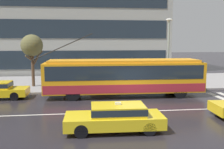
{
  "coord_description": "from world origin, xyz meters",
  "views": [
    {
      "loc": [
        -3.47,
        -15.8,
        4.25
      ],
      "look_at": [
        -1.04,
        4.06,
        1.6
      ],
      "focal_mm": 40.25,
      "sensor_mm": 36.0,
      "label": 1
    }
  ],
  "objects_px": {
    "trolleybus": "(124,76)",
    "pedestrian_walking_past": "(64,78)",
    "street_lamp": "(168,47)",
    "street_tree_bare": "(32,46)",
    "pedestrian_at_shelter": "(69,70)",
    "taxi_oncoming_near": "(116,116)",
    "pedestrian_approaching_curb": "(98,68)",
    "bus_shelter": "(101,67)"
  },
  "relations": [
    {
      "from": "street_lamp",
      "to": "street_tree_bare",
      "type": "xyz_separation_m",
      "value": [
        -12.05,
        2.2,
        0.04
      ]
    },
    {
      "from": "bus_shelter",
      "to": "pedestrian_at_shelter",
      "type": "distance_m",
      "value": 3.0
    },
    {
      "from": "taxi_oncoming_near",
      "to": "street_lamp",
      "type": "xyz_separation_m",
      "value": [
        6.04,
        9.91,
        3.08
      ]
    },
    {
      "from": "pedestrian_walking_past",
      "to": "pedestrian_at_shelter",
      "type": "bearing_deg",
      "value": 72.8
    },
    {
      "from": "street_lamp",
      "to": "street_tree_bare",
      "type": "relative_size",
      "value": 1.28
    },
    {
      "from": "bus_shelter",
      "to": "pedestrian_walking_past",
      "type": "distance_m",
      "value": 3.33
    },
    {
      "from": "street_lamp",
      "to": "taxi_oncoming_near",
      "type": "bearing_deg",
      "value": -121.39
    },
    {
      "from": "taxi_oncoming_near",
      "to": "street_tree_bare",
      "type": "distance_m",
      "value": 13.87
    },
    {
      "from": "pedestrian_approaching_curb",
      "to": "street_lamp",
      "type": "bearing_deg",
      "value": -16.96
    },
    {
      "from": "pedestrian_at_shelter",
      "to": "pedestrian_approaching_curb",
      "type": "relative_size",
      "value": 0.98
    },
    {
      "from": "pedestrian_walking_past",
      "to": "street_lamp",
      "type": "bearing_deg",
      "value": -1.95
    },
    {
      "from": "taxi_oncoming_near",
      "to": "bus_shelter",
      "type": "xyz_separation_m",
      "value": [
        0.11,
        10.51,
        1.3
      ]
    },
    {
      "from": "trolleybus",
      "to": "taxi_oncoming_near",
      "type": "xyz_separation_m",
      "value": [
        -1.7,
        -7.48,
        -0.88
      ]
    },
    {
      "from": "trolleybus",
      "to": "taxi_oncoming_near",
      "type": "relative_size",
      "value": 2.75
    },
    {
      "from": "pedestrian_at_shelter",
      "to": "pedestrian_walking_past",
      "type": "bearing_deg",
      "value": -107.2
    },
    {
      "from": "trolleybus",
      "to": "pedestrian_approaching_curb",
      "type": "bearing_deg",
      "value": 111.74
    },
    {
      "from": "taxi_oncoming_near",
      "to": "pedestrian_walking_past",
      "type": "bearing_deg",
      "value": 106.88
    },
    {
      "from": "street_tree_bare",
      "to": "bus_shelter",
      "type": "bearing_deg",
      "value": -14.61
    },
    {
      "from": "pedestrian_at_shelter",
      "to": "street_tree_bare",
      "type": "distance_m",
      "value": 3.98
    },
    {
      "from": "taxi_oncoming_near",
      "to": "pedestrian_walking_past",
      "type": "xyz_separation_m",
      "value": [
        -3.1,
        10.22,
        0.44
      ]
    },
    {
      "from": "trolleybus",
      "to": "pedestrian_approaching_curb",
      "type": "distance_m",
      "value": 4.61
    },
    {
      "from": "pedestrian_walking_past",
      "to": "street_lamp",
      "type": "xyz_separation_m",
      "value": [
        9.14,
        -0.31,
        2.63
      ]
    },
    {
      "from": "trolleybus",
      "to": "pedestrian_approaching_curb",
      "type": "relative_size",
      "value": 6.5
    },
    {
      "from": "trolleybus",
      "to": "pedestrian_at_shelter",
      "type": "height_order",
      "value": "trolleybus"
    },
    {
      "from": "pedestrian_at_shelter",
      "to": "street_tree_bare",
      "type": "xyz_separation_m",
      "value": [
        -3.31,
        0.61,
        2.13
      ]
    },
    {
      "from": "trolleybus",
      "to": "pedestrian_walking_past",
      "type": "distance_m",
      "value": 5.54
    },
    {
      "from": "street_lamp",
      "to": "street_tree_bare",
      "type": "height_order",
      "value": "street_lamp"
    },
    {
      "from": "bus_shelter",
      "to": "pedestrian_walking_past",
      "type": "bearing_deg",
      "value": -174.72
    },
    {
      "from": "pedestrian_at_shelter",
      "to": "taxi_oncoming_near",
      "type": "bearing_deg",
      "value": -76.77
    },
    {
      "from": "pedestrian_walking_past",
      "to": "trolleybus",
      "type": "bearing_deg",
      "value": -29.75
    },
    {
      "from": "pedestrian_walking_past",
      "to": "street_tree_bare",
      "type": "height_order",
      "value": "street_tree_bare"
    },
    {
      "from": "trolleybus",
      "to": "pedestrian_walking_past",
      "type": "relative_size",
      "value": 7.69
    },
    {
      "from": "taxi_oncoming_near",
      "to": "pedestrian_at_shelter",
      "type": "distance_m",
      "value": 11.85
    },
    {
      "from": "trolleybus",
      "to": "street_lamp",
      "type": "relative_size",
      "value": 2.13
    },
    {
      "from": "pedestrian_at_shelter",
      "to": "street_tree_bare",
      "type": "height_order",
      "value": "street_tree_bare"
    },
    {
      "from": "street_lamp",
      "to": "pedestrian_walking_past",
      "type": "bearing_deg",
      "value": 178.05
    },
    {
      "from": "pedestrian_at_shelter",
      "to": "street_lamp",
      "type": "relative_size",
      "value": 0.32
    },
    {
      "from": "trolleybus",
      "to": "taxi_oncoming_near",
      "type": "height_order",
      "value": "trolleybus"
    },
    {
      "from": "trolleybus",
      "to": "street_tree_bare",
      "type": "height_order",
      "value": "street_tree_bare"
    },
    {
      "from": "taxi_oncoming_near",
      "to": "pedestrian_at_shelter",
      "type": "xyz_separation_m",
      "value": [
        -2.7,
        11.5,
        0.98
      ]
    },
    {
      "from": "pedestrian_approaching_curb",
      "to": "taxi_oncoming_near",
      "type": "bearing_deg",
      "value": -89.96
    },
    {
      "from": "bus_shelter",
      "to": "pedestrian_approaching_curb",
      "type": "bearing_deg",
      "value": 95.25
    }
  ]
}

